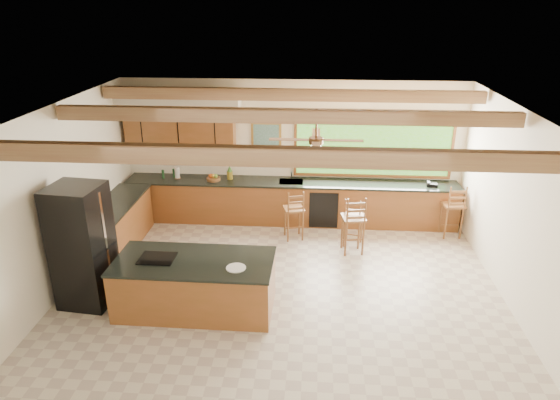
{
  "coord_description": "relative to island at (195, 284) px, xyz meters",
  "views": [
    {
      "loc": [
        0.49,
        -7.01,
        4.52
      ],
      "look_at": [
        -0.08,
        0.8,
        1.35
      ],
      "focal_mm": 32.0,
      "sensor_mm": 36.0,
      "label": 1
    }
  ],
  "objects": [
    {
      "name": "ground",
      "position": [
        1.3,
        0.47,
        -0.42
      ],
      "size": [
        7.2,
        7.2,
        0.0
      ],
      "primitive_type": "plane",
      "color": "beige",
      "rests_on": "ground"
    },
    {
      "name": "room_shell",
      "position": [
        1.13,
        1.13,
        1.79
      ],
      "size": [
        7.27,
        6.54,
        3.02
      ],
      "color": "white",
      "rests_on": "ground"
    },
    {
      "name": "counter_run",
      "position": [
        0.48,
        2.99,
        0.04
      ],
      "size": [
        7.12,
        3.1,
        1.23
      ],
      "color": "brown",
      "rests_on": "ground"
    },
    {
      "name": "island",
      "position": [
        0.0,
        0.0,
        0.0
      ],
      "size": [
        2.43,
        1.16,
        0.86
      ],
      "rotation": [
        0.0,
        0.0,
        -0.01
      ],
      "color": "brown",
      "rests_on": "ground"
    },
    {
      "name": "refrigerator",
      "position": [
        -1.75,
        0.08,
        0.56
      ],
      "size": [
        0.84,
        0.82,
        1.96
      ],
      "rotation": [
        0.0,
        0.0,
        -0.1
      ],
      "color": "black",
      "rests_on": "ground"
    },
    {
      "name": "bar_stool_a",
      "position": [
        1.4,
        2.52,
        0.2
      ],
      "size": [
        0.47,
        0.47,
        1.06
      ],
      "rotation": [
        0.0,
        0.0,
        0.27
      ],
      "color": "brown",
      "rests_on": "ground"
    },
    {
      "name": "bar_stool_b",
      "position": [
        2.57,
        2.31,
        0.17
      ],
      "size": [
        0.44,
        0.44,
        1.01
      ],
      "rotation": [
        0.0,
        0.0,
        -0.25
      ],
      "color": "brown",
      "rests_on": "ground"
    },
    {
      "name": "bar_stool_c",
      "position": [
        2.54,
        2.01,
        0.27
      ],
      "size": [
        0.48,
        0.48,
        1.17
      ],
      "rotation": [
        0.0,
        0.0,
        0.16
      ],
      "color": "brown",
      "rests_on": "ground"
    },
    {
      "name": "bar_stool_d",
      "position": [
        4.58,
        2.86,
        0.25
      ],
      "size": [
        0.45,
        0.45,
        1.13
      ],
      "rotation": [
        0.0,
        0.0,
        0.12
      ],
      "color": "brown",
      "rests_on": "ground"
    }
  ]
}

